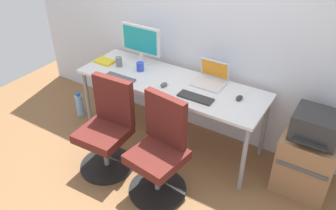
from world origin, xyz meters
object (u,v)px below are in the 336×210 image
at_px(office_chair_left, 108,130).
at_px(office_chair_right, 160,152).
at_px(water_bottle_on_floor, 80,105).
at_px(side_cabinet, 306,162).
at_px(open_laptop, 211,78).
at_px(printer, 316,126).
at_px(coffee_mug, 140,67).
at_px(desktop_monitor, 141,42).

relative_size(office_chair_left, office_chair_right, 1.00).
xyz_separation_m(office_chair_right, water_bottle_on_floor, (-1.49, 0.47, -0.28)).
height_order(side_cabinet, open_laptop, open_laptop).
xyz_separation_m(printer, coffee_mug, (-1.81, -0.03, 0.08)).
height_order(office_chair_right, desktop_monitor, desktop_monitor).
distance_m(side_cabinet, desktop_monitor, 2.04).
distance_m(desktop_monitor, coffee_mug, 0.27).
distance_m(office_chair_right, open_laptop, 0.92).
xyz_separation_m(side_cabinet, open_laptop, (-1.06, 0.13, 0.50)).
relative_size(printer, desktop_monitor, 0.83).
bearing_deg(water_bottle_on_floor, coffee_mug, 15.09).
xyz_separation_m(office_chair_left, coffee_mug, (-0.10, 0.69, 0.36)).
relative_size(water_bottle_on_floor, open_laptop, 1.00).
distance_m(side_cabinet, printer, 0.41).
height_order(desktop_monitor, coffee_mug, desktop_monitor).
relative_size(printer, water_bottle_on_floor, 1.29).
height_order(office_chair_left, office_chair_right, same).
xyz_separation_m(water_bottle_on_floor, open_laptop, (1.55, 0.37, 0.65)).
relative_size(office_chair_left, desktop_monitor, 1.96).
height_order(printer, coffee_mug, coffee_mug).
xyz_separation_m(office_chair_right, coffee_mug, (-0.70, 0.69, 0.36)).
bearing_deg(open_laptop, water_bottle_on_floor, -166.57).
xyz_separation_m(office_chair_right, printer, (1.11, 0.72, 0.28)).
distance_m(water_bottle_on_floor, coffee_mug, 1.04).
distance_m(office_chair_left, desktop_monitor, 1.03).
bearing_deg(water_bottle_on_floor, open_laptop, 13.43).
height_order(office_chair_right, open_laptop, open_laptop).
bearing_deg(printer, desktop_monitor, 176.18).
bearing_deg(open_laptop, office_chair_left, -127.99).
xyz_separation_m(office_chair_left, open_laptop, (0.66, 0.84, 0.37)).
xyz_separation_m(water_bottle_on_floor, desktop_monitor, (0.70, 0.37, 0.84)).
bearing_deg(desktop_monitor, printer, -3.82).
height_order(office_chair_left, coffee_mug, office_chair_left).
xyz_separation_m(office_chair_left, desktop_monitor, (-0.19, 0.84, 0.57)).
distance_m(open_laptop, coffee_mug, 0.77).
relative_size(side_cabinet, water_bottle_on_floor, 1.87).
bearing_deg(office_chair_left, open_laptop, 52.01).
height_order(open_laptop, coffee_mug, open_laptop).
height_order(office_chair_left, water_bottle_on_floor, office_chair_left).
distance_m(printer, coffee_mug, 1.82).
height_order(office_chair_right, printer, office_chair_right).
relative_size(water_bottle_on_floor, coffee_mug, 3.37).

